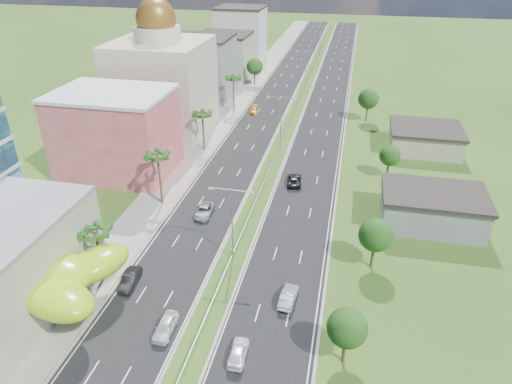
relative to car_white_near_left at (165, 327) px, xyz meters
The scene contains 33 objects.
ground 6.54m from the car_white_near_left, 52.79° to the left, with size 500.00×500.00×0.00m, color #2D5119.
road_left 95.24m from the car_white_near_left, 92.15° to the left, with size 11.00×260.00×0.04m, color black.
road_right 95.85m from the car_white_near_left, 83.15° to the left, with size 11.00×260.00×0.04m, color black.
sidewalk_left 96.06m from the car_white_near_left, 97.82° to the left, with size 7.00×260.00×0.12m, color gray.
median_guardrail 77.26m from the car_white_near_left, 87.09° to the left, with size 0.10×216.06×0.76m.
streetlight_median_b 16.74m from the car_white_near_left, 75.49° to the left, with size 6.04×0.25×11.00m.
streetlight_median_c 55.62m from the car_white_near_left, 85.93° to the left, with size 6.04×0.25×11.00m.
streetlight_median_d 100.42m from the car_white_near_left, 87.76° to the left, with size 6.04×0.25×11.00m.
streetlight_median_e 145.34m from the car_white_near_left, 88.45° to the left, with size 6.04×0.25×11.00m.
lime_canopy 16.64m from the car_white_near_left, behind, with size 18.00×15.00×7.40m.
pink_shophouse 44.78m from the car_white_near_left, 122.93° to the left, with size 20.00×15.00×15.00m, color #BB4C52.
domed_building 65.65m from the car_white_near_left, 111.81° to the left, with size 20.00×20.00×28.70m.
midrise_grey 88.53m from the car_white_near_left, 105.16° to the left, with size 16.00×15.00×16.00m, color slate.
midrise_beige 109.77m from the car_white_near_left, 102.15° to the left, with size 16.00×15.00×13.00m, color #A09984.
midrise_white 132.45m from the car_white_near_left, 100.05° to the left, with size 16.00×15.00×18.00m, color silver.
shed_near 43.95m from the car_white_near_left, 43.38° to the left, with size 15.00×10.00×5.00m, color slate.
shed_far 69.08m from the car_white_near_left, 60.58° to the left, with size 14.00×12.00×4.40m, color #A09984.
palm_tree_b 14.97m from the car_white_near_left, 148.24° to the left, with size 3.60×3.60×8.10m.
palm_tree_c 30.51m from the car_white_near_left, 113.08° to the left, with size 3.60×3.60×9.60m.
palm_tree_d 51.92m from the car_white_near_left, 102.99° to the left, with size 3.60×3.60×8.60m.
palm_tree_e 76.42m from the car_white_near_left, 98.76° to the left, with size 3.60×3.60×9.40m.
leafy_tree_lfar 100.94m from the car_white_near_left, 96.59° to the left, with size 4.90×4.90×8.05m.
leafy_tree_ra 20.31m from the car_white_near_left, ahead, with size 4.20×4.20×6.90m.
leafy_tree_rb 28.96m from the car_white_near_left, 36.83° to the left, with size 4.55×4.55×7.47m.
leafy_tree_rc 52.20m from the car_white_near_left, 60.15° to the left, with size 3.85×3.85×6.33m.
leafy_tree_rd 78.44m from the car_white_near_left, 73.74° to the left, with size 4.90×4.90×8.05m.
car_white_near_left is the anchor object (origin of this frame).
car_dark_left 10.14m from the car_white_near_left, 138.51° to the left, with size 1.72×4.93×1.62m, color black.
car_silver_mid_left 25.23m from the car_white_near_left, 97.85° to the left, with size 2.48×5.37×1.49m, color #94959B.
car_yellow_far_left 75.61m from the car_white_near_left, 94.77° to the left, with size 1.95×4.79×1.39m, color orange.
car_white_near_right 9.14m from the car_white_near_left, 11.10° to the right, with size 1.81×4.49×1.53m, color white.
car_silver_right 15.12m from the car_white_near_left, 31.56° to the left, with size 1.68×4.82×1.59m, color #B1B3B9.
car_dark_far_right 39.88m from the car_white_near_left, 76.58° to the left, with size 2.49×5.40×1.50m, color black.
Camera 1 is at (14.07, -39.79, 39.31)m, focal length 32.00 mm.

